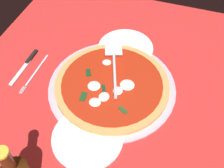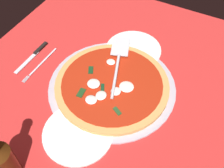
% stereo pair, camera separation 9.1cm
% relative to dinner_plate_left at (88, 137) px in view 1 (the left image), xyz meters
% --- Properties ---
extents(ground_plane, '(1.11, 1.11, 0.01)m').
position_rel_dinner_plate_left_xyz_m(ground_plane, '(0.19, -0.06, -0.01)').
color(ground_plane, red).
extents(checker_pattern, '(1.11, 1.11, 0.00)m').
position_rel_dinner_plate_left_xyz_m(checker_pattern, '(0.19, -0.06, -0.01)').
color(checker_pattern, white).
rests_on(checker_pattern, ground_plane).
extents(pizza_pan, '(0.43, 0.43, 0.01)m').
position_rel_dinner_plate_left_xyz_m(pizza_pan, '(0.20, -0.01, -0.00)').
color(pizza_pan, '#B7AEBC').
rests_on(pizza_pan, ground_plane).
extents(dinner_plate_left, '(0.21, 0.21, 0.01)m').
position_rel_dinner_plate_left_xyz_m(dinner_plate_left, '(0.00, 0.00, 0.00)').
color(dinner_plate_left, white).
rests_on(dinner_plate_left, ground_plane).
extents(dinner_plate_right, '(0.21, 0.21, 0.01)m').
position_rel_dinner_plate_left_xyz_m(dinner_plate_right, '(0.40, 0.00, 0.00)').
color(dinner_plate_right, white).
rests_on(dinner_plate_right, ground_plane).
extents(pizza, '(0.38, 0.38, 0.03)m').
position_rel_dinner_plate_left_xyz_m(pizza, '(0.20, -0.01, 0.01)').
color(pizza, tan).
rests_on(pizza, pizza_pan).
extents(pizza_server, '(0.28, 0.13, 0.01)m').
position_rel_dinner_plate_left_xyz_m(pizza_server, '(0.29, 0.02, 0.03)').
color(pizza_server, silver).
rests_on(pizza_server, pizza).
extents(place_setting_far, '(0.20, 0.12, 0.01)m').
position_rel_dinner_plate_left_xyz_m(place_setting_far, '(0.19, 0.30, -0.00)').
color(place_setting_far, white).
rests_on(place_setting_far, ground_plane).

